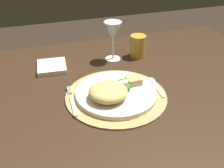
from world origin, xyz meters
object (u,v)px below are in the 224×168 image
dining_table (113,131)px  fork (72,102)px  dinner_plate (116,93)px  spoon (154,84)px  amber_tumbler (138,46)px  wine_glass (113,33)px  napkin (52,67)px

dining_table → fork: (-0.15, -0.02, 0.19)m
dinner_plate → spoon: 0.15m
spoon → fork: bearing=-176.1°
dining_table → amber_tumbler: amber_tumbler is taller
fork → wine_glass: 0.37m
fork → wine_glass: wine_glass is taller
fork → napkin: size_ratio=1.42×
spoon → amber_tumbler: amber_tumbler is taller
wine_glass → amber_tumbler: 0.13m
napkin → amber_tumbler: (0.37, 0.00, 0.04)m
spoon → wine_glass: 0.28m
dinner_plate → amber_tumbler: size_ratio=2.86×
dining_table → fork: size_ratio=8.20×
fork → amber_tumbler: size_ratio=1.78×
fork → amber_tumbler: (0.33, 0.26, 0.04)m
dining_table → dinner_plate: (0.00, -0.03, 0.19)m
dinner_plate → fork: bearing=179.0°
dining_table → napkin: bearing=128.2°
fork → spoon: 0.30m
fork → dining_table: bearing=9.5°
dining_table → amber_tumbler: size_ratio=14.55×
dinner_plate → wine_glass: size_ratio=1.65×
dining_table → dinner_plate: 0.20m
napkin → wine_glass: wine_glass is taller
spoon → napkin: napkin is taller
napkin → amber_tumbler: 0.37m
dining_table → fork: fork is taller
dinner_plate → spoon: (0.15, 0.02, -0.01)m
dining_table → wine_glass: bearing=73.0°
wine_glass → amber_tumbler: (0.11, -0.00, -0.07)m
dining_table → wine_glass: (0.07, 0.24, 0.30)m
dinner_plate → amber_tumbler: bearing=55.3°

